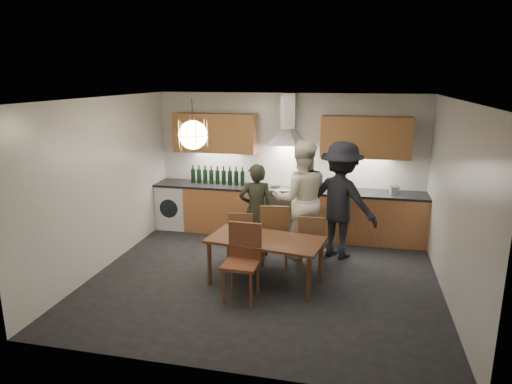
% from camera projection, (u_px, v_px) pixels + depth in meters
% --- Properties ---
extents(ground, '(5.00, 5.00, 0.00)m').
position_uv_depth(ground, '(264.00, 278.00, 6.74)').
color(ground, black).
rests_on(ground, ground).
extents(room_shell, '(5.02, 4.52, 2.61)m').
position_uv_depth(room_shell, '(265.00, 164.00, 6.32)').
color(room_shell, white).
rests_on(room_shell, ground).
extents(counter_run, '(5.00, 0.62, 0.90)m').
position_uv_depth(counter_run, '(287.00, 212.00, 8.47)').
color(counter_run, '#D18650').
rests_on(counter_run, ground).
extents(range_stove, '(0.90, 0.60, 0.92)m').
position_uv_depth(range_stove, '(285.00, 212.00, 8.47)').
color(range_stove, silver).
rests_on(range_stove, ground).
extents(wall_fixtures, '(4.30, 0.54, 1.10)m').
position_uv_depth(wall_fixtures, '(288.00, 134.00, 8.23)').
color(wall_fixtures, '#BE8249').
rests_on(wall_fixtures, ground).
extents(pendant_lamp, '(0.43, 0.43, 0.70)m').
position_uv_depth(pendant_lamp, '(193.00, 135.00, 6.34)').
color(pendant_lamp, black).
rests_on(pendant_lamp, ground).
extents(dining_table, '(1.70, 1.03, 0.67)m').
position_uv_depth(dining_table, '(266.00, 244.00, 6.44)').
color(dining_table, brown).
rests_on(dining_table, ground).
extents(chair_back_left, '(0.43, 0.43, 0.85)m').
position_uv_depth(chair_back_left, '(241.00, 233.00, 7.19)').
color(chair_back_left, brown).
rests_on(chair_back_left, ground).
extents(chair_back_mid, '(0.51, 0.51, 1.00)m').
position_uv_depth(chair_back_mid, '(275.00, 230.00, 7.08)').
color(chair_back_mid, brown).
rests_on(chair_back_mid, ground).
extents(chair_back_right, '(0.42, 0.42, 0.89)m').
position_uv_depth(chair_back_right, '(312.00, 239.00, 6.87)').
color(chair_back_right, brown).
rests_on(chair_back_right, ground).
extents(chair_front, '(0.47, 0.47, 1.00)m').
position_uv_depth(chair_front, '(243.00, 256.00, 6.07)').
color(chair_front, brown).
rests_on(chair_front, ground).
extents(person_left, '(0.64, 0.51, 1.54)m').
position_uv_depth(person_left, '(256.00, 210.00, 7.45)').
color(person_left, black).
rests_on(person_left, ground).
extents(person_mid, '(1.09, 0.95, 1.92)m').
position_uv_depth(person_mid, '(301.00, 199.00, 7.38)').
color(person_mid, white).
rests_on(person_mid, ground).
extents(person_right, '(1.41, 1.15, 1.90)m').
position_uv_depth(person_right, '(341.00, 200.00, 7.34)').
color(person_right, black).
rests_on(person_right, ground).
extents(mixing_bowl, '(0.28, 0.28, 0.07)m').
position_uv_depth(mixing_bowl, '(341.00, 190.00, 8.05)').
color(mixing_bowl, '#BBBBBF').
rests_on(mixing_bowl, counter_run).
extents(stock_pot, '(0.19, 0.19, 0.13)m').
position_uv_depth(stock_pot, '(394.00, 190.00, 7.95)').
color(stock_pot, '#BABABD').
rests_on(stock_pot, counter_run).
extents(wine_bottles, '(1.06, 0.08, 0.34)m').
position_uv_depth(wine_bottles, '(217.00, 175.00, 8.63)').
color(wine_bottles, black).
rests_on(wine_bottles, counter_run).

